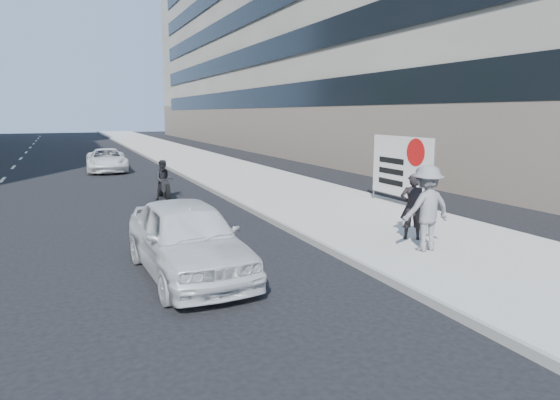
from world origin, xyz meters
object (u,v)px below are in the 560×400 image
white_sedan_near (187,238)px  protest_banner (401,167)px  white_sedan_far (107,160)px  motorcycle (164,182)px  pedestrian_woman (412,207)px  jogger (426,208)px

white_sedan_near → protest_banner: bearing=22.9°
white_sedan_far → motorcycle: bearing=-81.0°
protest_banner → white_sedan_far: bearing=117.0°
pedestrian_woman → white_sedan_far: bearing=-40.0°
protest_banner → white_sedan_near: protest_banner is taller
pedestrian_woman → protest_banner: bearing=-89.2°
pedestrian_woman → white_sedan_near: pedestrian_woman is taller
protest_banner → white_sedan_far: 16.89m
pedestrian_woman → white_sedan_near: (-5.30, -0.06, -0.20)m
protest_banner → motorcycle: bearing=142.4°
pedestrian_woman → white_sedan_far: pedestrian_woman is taller
jogger → white_sedan_far: (-4.92, 19.54, -0.47)m
jogger → white_sedan_far: jogger is taller
jogger → pedestrian_woman: jogger is taller
protest_banner → jogger: bearing=-121.3°
protest_banner → white_sedan_far: size_ratio=0.70×
jogger → protest_banner: (2.74, 4.51, 0.33)m
white_sedan_far → motorcycle: 10.09m
jogger → white_sedan_near: bearing=-10.1°
motorcycle → white_sedan_far: bearing=101.0°
pedestrian_woman → protest_banner: size_ratio=0.51×
pedestrian_woman → white_sedan_far: size_ratio=0.36×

